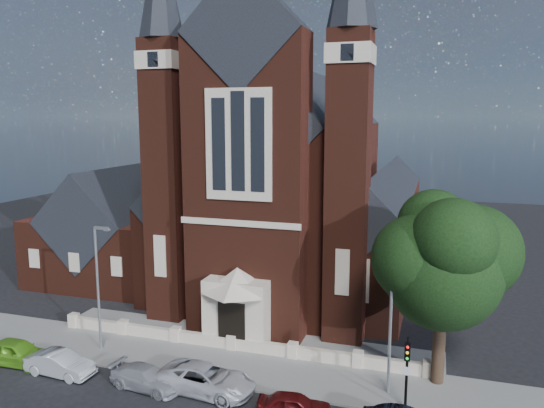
{
  "coord_description": "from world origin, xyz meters",
  "views": [
    {
      "loc": [
        12.08,
        -23.06,
        14.74
      ],
      "look_at": [
        0.92,
        12.0,
        8.66
      ],
      "focal_mm": 35.0,
      "sensor_mm": 36.0,
      "label": 1
    }
  ],
  "objects": [
    {
      "name": "street_tree",
      "position": [
        12.6,
        5.71,
        6.96
      ],
      "size": [
        6.4,
        6.6,
        10.7
      ],
      "color": "black",
      "rests_on": "ground"
    },
    {
      "name": "car_dark_red",
      "position": [
        5.79,
        0.31,
        0.63
      ],
      "size": [
        3.9,
        2.02,
        1.27
      ],
      "primitive_type": "imported",
      "rotation": [
        0.0,
        0.0,
        1.72
      ],
      "color": "#4F0D0E",
      "rests_on": "ground"
    },
    {
      "name": "forecourt_paving",
      "position": [
        0.0,
        8.5,
        0.0
      ],
      "size": [
        26.0,
        3.0,
        0.14
      ],
      "primitive_type": "cube",
      "color": "gray",
      "rests_on": "ground"
    },
    {
      "name": "pavement_strip",
      "position": [
        0.0,
        4.5,
        0.0
      ],
      "size": [
        60.0,
        5.0,
        0.12
      ],
      "primitive_type": "cube",
      "color": "gray",
      "rests_on": "ground"
    },
    {
      "name": "car_lime_van",
      "position": [
        -11.65,
        0.79,
        0.77
      ],
      "size": [
        4.56,
        1.98,
        1.53
      ],
      "primitive_type": "imported",
      "rotation": [
        0.0,
        0.0,
        1.61
      ],
      "color": "#66B123",
      "rests_on": "ground"
    },
    {
      "name": "car_silver_a",
      "position": [
        -8.23,
        0.46,
        0.69
      ],
      "size": [
        4.25,
        1.66,
        1.38
      ],
      "primitive_type": "imported",
      "rotation": [
        0.0,
        0.0,
        1.52
      ],
      "color": "#A8ACAF",
      "rests_on": "ground"
    },
    {
      "name": "street_lamp_left",
      "position": [
        -7.91,
        4.0,
        4.6
      ],
      "size": [
        1.16,
        0.22,
        8.09
      ],
      "color": "gray",
      "rests_on": "ground"
    },
    {
      "name": "ground",
      "position": [
        0.0,
        15.0,
        0.0
      ],
      "size": [
        120.0,
        120.0,
        0.0
      ],
      "primitive_type": "plane",
      "color": "black",
      "rests_on": "ground"
    },
    {
      "name": "church",
      "position": [
        -0.0,
        22.94,
        8.19
      ],
      "size": [
        20.01,
        34.9,
        29.2
      ],
      "color": "#481E13",
      "rests_on": "ground"
    },
    {
      "name": "car_white_suv",
      "position": [
        0.63,
        1.25,
        0.76
      ],
      "size": [
        5.64,
        2.98,
        1.51
      ],
      "primitive_type": "imported",
      "rotation": [
        0.0,
        0.0,
        1.48
      ],
      "color": "silver",
      "rests_on": "ground"
    },
    {
      "name": "street_lamp_right",
      "position": [
        10.09,
        4.0,
        4.6
      ],
      "size": [
        1.16,
        0.22,
        8.09
      ],
      "color": "gray",
      "rests_on": "ground"
    },
    {
      "name": "parish_hall",
      "position": [
        -16.0,
        18.0,
        4.01
      ],
      "size": [
        12.0,
        12.2,
        10.24
      ],
      "color": "#481E13",
      "rests_on": "ground"
    },
    {
      "name": "traffic_signal",
      "position": [
        11.0,
        2.43,
        2.58
      ],
      "size": [
        0.28,
        0.42,
        4.0
      ],
      "color": "black",
      "rests_on": "ground"
    },
    {
      "name": "forecourt_wall",
      "position": [
        0.0,
        6.5,
        0.0
      ],
      "size": [
        24.0,
        0.4,
        0.9
      ],
      "primitive_type": "cube",
      "color": "beige",
      "rests_on": "ground"
    },
    {
      "name": "car_silver_b",
      "position": [
        -2.68,
        0.62,
        0.62
      ],
      "size": [
        4.48,
        2.3,
        1.24
      ],
      "primitive_type": "imported",
      "rotation": [
        0.0,
        0.0,
        1.44
      ],
      "color": "#999AA0",
      "rests_on": "ground"
    }
  ]
}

